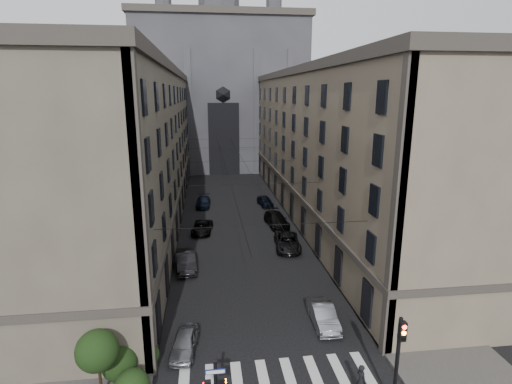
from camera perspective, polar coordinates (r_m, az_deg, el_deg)
name	(u,v)px	position (r m, az deg, el deg)	size (l,w,h in m)	color
sidewalk_left	(154,219)	(53.21, -14.35, -3.71)	(7.00, 80.00, 0.15)	#383533
sidewalk_right	(313,213)	(54.63, 8.08, -2.95)	(7.00, 80.00, 0.15)	#383533
zebra_crossing	(276,377)	(25.28, 2.91, -24.87)	(11.00, 3.20, 0.01)	beige
building_left	(125,148)	(51.71, -18.22, 6.06)	(13.60, 60.60, 18.85)	#4B453A
building_right	(337,144)	(53.57, 11.48, 6.73)	(13.60, 60.60, 18.85)	brown
gothic_tower	(221,83)	(89.40, -5.09, 15.19)	(35.00, 23.00, 58.00)	#2D2D33
traffic_light_right	(399,353)	(22.54, 19.71, -20.83)	(0.34, 0.50, 5.20)	black
shrub_cluster	(117,362)	(24.46, -19.27, -21.98)	(3.90, 4.40, 3.90)	black
tram_wires	(235,163)	(50.85, -3.05, 4.22)	(14.00, 60.00, 0.43)	black
car_left_near	(184,343)	(27.10, -10.18, -20.43)	(1.51, 3.76, 1.28)	slate
car_left_midnear	(186,261)	(37.85, -9.97, -9.67)	(1.70, 4.88, 1.61)	black
car_left_midfar	(202,227)	(46.97, -7.71, -5.04)	(2.15, 4.66, 1.30)	black
car_left_far	(203,202)	(57.52, -7.55, -1.42)	(1.93, 4.75, 1.38)	black
car_right_near	(323,315)	(29.66, 9.56, -16.93)	(1.52, 4.35, 1.43)	gray
car_right_midnear	(287,242)	(41.98, 4.52, -7.16)	(2.48, 5.37, 1.49)	black
car_right_midfar	(276,220)	(48.95, 2.94, -3.95)	(2.22, 5.47, 1.59)	black
car_right_far	(265,201)	(57.46, 1.31, -1.30)	(1.67, 4.14, 1.41)	black
pedestrian	(361,381)	(24.20, 14.78, -24.60)	(0.69, 0.45, 1.89)	black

